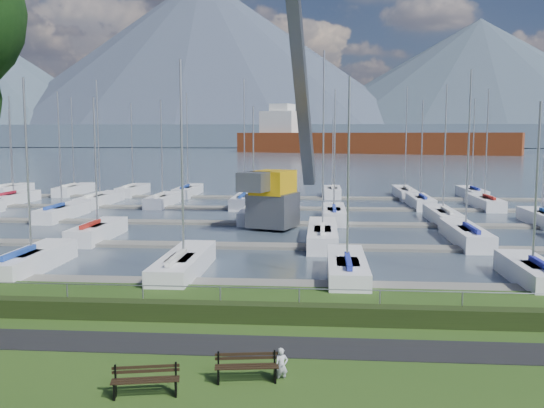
# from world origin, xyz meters

# --- Properties ---
(path) EXTENTS (160.00, 2.00, 0.04)m
(path) POSITION_xyz_m (0.00, -3.00, 0.01)
(path) COLOR black
(path) RESTS_ON grass
(water) EXTENTS (800.00, 540.00, 0.20)m
(water) POSITION_xyz_m (0.00, 260.00, -0.40)
(water) COLOR #3A4755
(hedge) EXTENTS (80.00, 0.70, 0.70)m
(hedge) POSITION_xyz_m (0.00, -0.40, 0.35)
(hedge) COLOR black
(hedge) RESTS_ON grass
(fence) EXTENTS (80.00, 0.04, 0.04)m
(fence) POSITION_xyz_m (0.00, 0.00, 1.20)
(fence) COLOR gray
(fence) RESTS_ON grass
(foothill) EXTENTS (900.00, 80.00, 12.00)m
(foothill) POSITION_xyz_m (0.00, 330.00, 6.00)
(foothill) COLOR #48576A
(foothill) RESTS_ON water
(mountains) EXTENTS (1190.00, 360.00, 115.00)m
(mountains) POSITION_xyz_m (7.35, 404.62, 46.68)
(mountains) COLOR #3C4758
(mountains) RESTS_ON water
(docks) EXTENTS (90.00, 41.60, 0.25)m
(docks) POSITION_xyz_m (0.00, 26.00, -0.22)
(docks) COLOR gray
(docks) RESTS_ON water
(bench_left) EXTENTS (1.85, 0.78, 0.85)m
(bench_left) POSITION_xyz_m (-1.85, -7.00, 0.42)
(bench_left) COLOR black
(bench_left) RESTS_ON grass
(bench_right) EXTENTS (1.84, 0.68, 0.85)m
(bench_right) POSITION_xyz_m (0.73, -5.83, 0.42)
(bench_right) COLOR black
(bench_right) RESTS_ON grass
(person) EXTENTS (0.45, 0.37, 1.05)m
(person) POSITION_xyz_m (1.70, -5.57, 0.52)
(person) COLOR #B8B9C0
(person) RESTS_ON grass
(crane) EXTENTS (5.68, 13.48, 22.35)m
(crane) POSITION_xyz_m (-0.42, 24.95, 5.33)
(crane) COLOR #585A5F
(crane) RESTS_ON water
(cargo_ship_mid) EXTENTS (106.14, 53.51, 21.50)m
(cargo_ship_mid) POSITION_xyz_m (17.73, 212.50, 3.48)
(cargo_ship_mid) COLOR maroon
(cargo_ship_mid) RESTS_ON water
(sailboat_fleet) EXTENTS (76.28, 49.49, 13.00)m
(sailboat_fleet) POSITION_xyz_m (-2.12, 28.78, 5.35)
(sailboat_fleet) COLOR silver
(sailboat_fleet) RESTS_ON water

